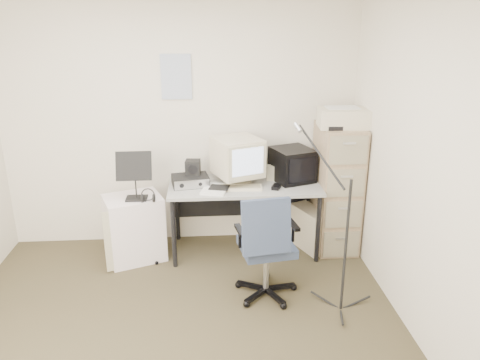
{
  "coord_description": "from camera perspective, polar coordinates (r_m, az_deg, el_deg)",
  "views": [
    {
      "loc": [
        0.26,
        -2.93,
        2.31
      ],
      "look_at": [
        0.55,
        0.95,
        0.95
      ],
      "focal_mm": 35.0,
      "sensor_mm": 36.0,
      "label": 1
    }
  ],
  "objects": [
    {
      "name": "floor",
      "position": [
        3.74,
        -7.78,
        -19.15
      ],
      "size": [
        3.6,
        3.6,
        0.01
      ],
      "primitive_type": "cube",
      "color": "#433B24",
      "rests_on": "ground"
    },
    {
      "name": "wall_back",
      "position": [
        4.85,
        -7.28,
        6.51
      ],
      "size": [
        3.6,
        0.02,
        2.5
      ],
      "primitive_type": "cube",
      "color": "silver",
      "rests_on": "ground"
    },
    {
      "name": "wall_right",
      "position": [
        3.47,
        22.28,
        -0.01
      ],
      "size": [
        0.02,
        3.6,
        2.5
      ],
      "primitive_type": "cube",
      "color": "silver",
      "rests_on": "ground"
    },
    {
      "name": "wall_calendar",
      "position": [
        4.76,
        -7.79,
        12.36
      ],
      "size": [
        0.3,
        0.02,
        0.44
      ],
      "primitive_type": "cube",
      "color": "white",
      "rests_on": "wall_back"
    },
    {
      "name": "filing_cabinet",
      "position": [
        4.89,
        11.66,
        -0.97
      ],
      "size": [
        0.4,
        0.6,
        1.3
      ],
      "primitive_type": "cube",
      "color": "tan",
      "rests_on": "floor"
    },
    {
      "name": "printer",
      "position": [
        4.64,
        12.44,
        7.4
      ],
      "size": [
        0.49,
        0.35,
        0.18
      ],
      "primitive_type": "cube",
      "rotation": [
        0.0,
        0.0,
        -0.08
      ],
      "color": "beige",
      "rests_on": "filing_cabinet"
    },
    {
      "name": "desk",
      "position": [
        4.8,
        0.51,
        -4.59
      ],
      "size": [
        1.5,
        0.7,
        0.73
      ],
      "primitive_type": "cube",
      "color": "#A7A7A7",
      "rests_on": "floor"
    },
    {
      "name": "crt_monitor",
      "position": [
        4.64,
        -0.33,
        2.36
      ],
      "size": [
        0.55,
        0.56,
        0.46
      ],
      "primitive_type": "cube",
      "rotation": [
        0.0,
        0.0,
        0.38
      ],
      "color": "beige",
      "rests_on": "desk"
    },
    {
      "name": "crt_tv",
      "position": [
        4.76,
        6.38,
        1.89
      ],
      "size": [
        0.47,
        0.49,
        0.33
      ],
      "primitive_type": "cube",
      "rotation": [
        0.0,
        0.0,
        0.35
      ],
      "color": "black",
      "rests_on": "desk"
    },
    {
      "name": "desk_speaker",
      "position": [
        4.78,
        3.78,
        0.89
      ],
      "size": [
        0.1,
        0.1,
        0.15
      ],
      "primitive_type": "cube",
      "rotation": [
        0.0,
        0.0,
        -0.19
      ],
      "color": "#BDB592",
      "rests_on": "desk"
    },
    {
      "name": "keyboard",
      "position": [
        4.54,
        -0.02,
        -0.93
      ],
      "size": [
        0.43,
        0.17,
        0.02
      ],
      "primitive_type": "cube",
      "rotation": [
        0.0,
        0.0,
        -0.05
      ],
      "color": "beige",
      "rests_on": "desk"
    },
    {
      "name": "mouse",
      "position": [
        4.56,
        4.45,
        -0.83
      ],
      "size": [
        0.11,
        0.14,
        0.04
      ],
      "primitive_type": "cube",
      "rotation": [
        0.0,
        0.0,
        -0.39
      ],
      "color": "black",
      "rests_on": "desk"
    },
    {
      "name": "radio_receiver",
      "position": [
        4.64,
        -6.08,
        -0.06
      ],
      "size": [
        0.39,
        0.31,
        0.1
      ],
      "primitive_type": "cube",
      "rotation": [
        0.0,
        0.0,
        0.17
      ],
      "color": "black",
      "rests_on": "desk"
    },
    {
      "name": "radio_speaker",
      "position": [
        4.65,
        -5.77,
        1.57
      ],
      "size": [
        0.15,
        0.15,
        0.14
      ],
      "primitive_type": "cube",
      "rotation": [
        0.0,
        0.0,
        -0.1
      ],
      "color": "black",
      "rests_on": "radio_receiver"
    },
    {
      "name": "papers",
      "position": [
        4.51,
        -3.04,
        -1.11
      ],
      "size": [
        0.3,
        0.36,
        0.02
      ],
      "primitive_type": "cube",
      "rotation": [
        0.0,
        0.0,
        -0.25
      ],
      "color": "white",
      "rests_on": "desk"
    },
    {
      "name": "pc_tower",
      "position": [
        4.97,
        8.48,
        -5.83
      ],
      "size": [
        0.37,
        0.51,
        0.43
      ],
      "primitive_type": "cube",
      "rotation": [
        0.0,
        0.0,
        0.4
      ],
      "color": "beige",
      "rests_on": "floor"
    },
    {
      "name": "office_chair",
      "position": [
        4.01,
        3.26,
        -7.85
      ],
      "size": [
        0.64,
        0.64,
        0.97
      ],
      "primitive_type": "cube",
      "rotation": [
        0.0,
        0.0,
        0.16
      ],
      "color": "#333C55",
      "rests_on": "floor"
    },
    {
      "name": "side_cart",
      "position": [
        4.78,
        -12.74,
        -5.72
      ],
      "size": [
        0.65,
        0.59,
        0.66
      ],
      "primitive_type": "cube",
      "rotation": [
        0.0,
        0.0,
        0.37
      ],
      "color": "white",
      "rests_on": "floor"
    },
    {
      "name": "music_stand",
      "position": [
        4.51,
        -12.69,
        0.58
      ],
      "size": [
        0.36,
        0.24,
        0.49
      ],
      "primitive_type": "cube",
      "rotation": [
        0.0,
        0.0,
        0.21
      ],
      "color": "black",
      "rests_on": "side_cart"
    },
    {
      "name": "headphones",
      "position": [
        4.49,
        -11.14,
        -2.07
      ],
      "size": [
        0.18,
        0.18,
        0.02
      ],
      "primitive_type": "torus",
      "rotation": [
        0.0,
        0.0,
        -0.34
      ],
      "color": "black",
      "rests_on": "side_cart"
    },
    {
      "name": "mic_stand",
      "position": [
        3.78,
        12.96,
        -5.62
      ],
      "size": [
        0.03,
        0.03,
        1.5
      ],
      "primitive_type": "cylinder",
      "rotation": [
        0.0,
        0.0,
        1.96
      ],
      "color": "black",
      "rests_on": "floor"
    }
  ]
}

